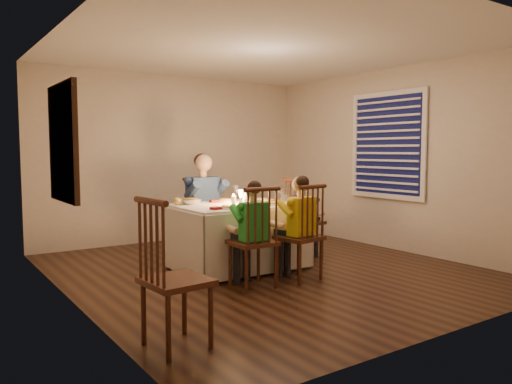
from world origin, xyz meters
TOP-DOWN VIEW (x-y plane):
  - ground at (0.00, 0.00)m, footprint 5.00×5.00m
  - wall_left at (-2.25, 0.00)m, footprint 0.02×5.00m
  - wall_right at (2.25, 0.00)m, footprint 0.02×5.00m
  - wall_back at (0.00, 2.50)m, footprint 4.50×0.02m
  - ceiling at (0.00, 0.00)m, footprint 5.00×5.00m
  - dining_table at (-0.24, 0.26)m, footprint 1.50×1.09m
  - chair_adult at (-0.26, 1.06)m, footprint 0.45×0.43m
  - chair_near_left at (-0.56, -0.54)m, footprint 0.45×0.43m
  - chair_near_right at (0.03, -0.58)m, footprint 0.50×0.48m
  - chair_end at (0.83, 0.29)m, footprint 0.47×0.48m
  - chair_extra at (-1.90, -1.54)m, footprint 0.47×0.49m
  - adult at (-0.26, 1.06)m, footprint 0.55×0.51m
  - child_green at (-0.56, -0.54)m, footprint 0.40×0.36m
  - child_yellow at (0.03, -0.58)m, footprint 0.46×0.43m
  - child_teal at (0.83, 0.29)m, footprint 0.34×0.36m
  - setting_adult at (-0.18, 0.60)m, footprint 0.26×0.26m
  - setting_green at (-0.54, -0.06)m, footprint 0.26×0.26m
  - setting_yellow at (0.06, -0.04)m, footprint 0.26×0.26m
  - setting_teal at (0.24, 0.25)m, footprint 0.26×0.26m
  - candle_left at (-0.29, 0.26)m, footprint 0.06×0.06m
  - candle_right at (-0.13, 0.26)m, footprint 0.06×0.06m
  - squash at (-0.88, 0.58)m, footprint 0.09×0.09m
  - orange_fruit at (0.03, 0.31)m, footprint 0.08×0.08m
  - serving_bowl at (-0.71, 0.58)m, footprint 0.24×0.24m
  - wall_mirror at (-2.22, 0.30)m, footprint 0.06×0.95m
  - window_blinds at (2.21, 0.10)m, footprint 0.07×1.34m

SIDE VIEW (x-z plane):
  - ground at x=0.00m, z-range 0.00..0.00m
  - chair_adult at x=-0.26m, z-range -0.53..0.53m
  - chair_near_left at x=-0.56m, z-range -0.53..0.53m
  - chair_near_right at x=0.03m, z-range -0.53..0.53m
  - chair_end at x=0.83m, z-range -0.53..0.53m
  - chair_extra at x=-1.90m, z-range -0.55..0.55m
  - adult at x=-0.26m, z-range -0.69..0.69m
  - child_green at x=-0.56m, z-range -0.56..0.56m
  - child_yellow at x=0.03m, z-range -0.58..0.58m
  - child_teal at x=0.83m, z-range -0.51..0.51m
  - dining_table at x=-0.24m, z-range 0.18..0.93m
  - setting_adult at x=-0.18m, z-range 0.78..0.80m
  - setting_green at x=-0.54m, z-range 0.78..0.80m
  - setting_yellow at x=0.06m, z-range 0.78..0.80m
  - setting_teal at x=0.24m, z-range 0.78..0.80m
  - serving_bowl at x=-0.71m, z-range 0.78..0.84m
  - orange_fruit at x=0.03m, z-range 0.78..0.86m
  - squash at x=-0.88m, z-range 0.78..0.87m
  - candle_left at x=-0.29m, z-range 0.78..0.88m
  - candle_right at x=-0.13m, z-range 0.78..0.88m
  - wall_left at x=-2.25m, z-range 0.00..2.60m
  - wall_right at x=2.25m, z-range 0.00..2.60m
  - wall_back at x=0.00m, z-range 0.00..2.60m
  - wall_mirror at x=-2.22m, z-range 0.92..2.08m
  - window_blinds at x=2.21m, z-range 0.73..2.27m
  - ceiling at x=0.00m, z-range 2.60..2.60m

